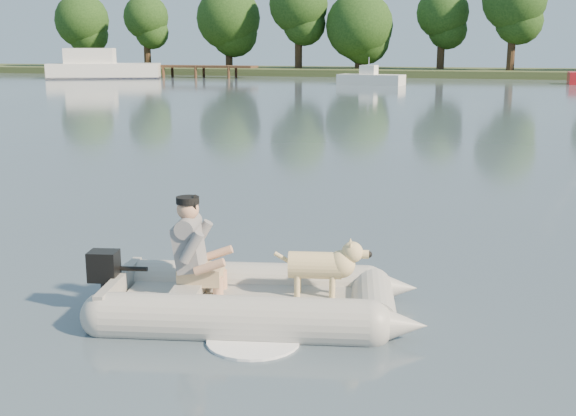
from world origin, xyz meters
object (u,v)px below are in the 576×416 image
(dock, at_px, (157,71))
(man, at_px, (191,244))
(dinghy, at_px, (255,263))
(cabin_cruiser, at_px, (104,63))
(dog, at_px, (315,270))
(motorboat, at_px, (371,72))

(dock, distance_m, man, 58.11)
(dinghy, relative_size, cabin_cruiser, 0.47)
(dock, distance_m, dog, 58.46)
(man, bearing_deg, dock, 105.26)
(dock, distance_m, cabin_cruiser, 4.89)
(dog, height_order, motorboat, motorboat)
(dog, bearing_deg, dinghy, -175.43)
(dock, distance_m, motorboat, 21.57)
(dinghy, height_order, dog, dinghy)
(dinghy, relative_size, motorboat, 0.95)
(dinghy, distance_m, cabin_cruiser, 56.48)
(dinghy, distance_m, motorboat, 44.82)
(dinghy, bearing_deg, dock, 105.88)
(man, height_order, dog, man)
(dock, height_order, dinghy, dinghy)
(man, distance_m, cabin_cruiser, 56.20)
(motorboat, bearing_deg, dock, 169.65)
(man, height_order, motorboat, motorboat)
(man, relative_size, dog, 1.16)
(motorboat, bearing_deg, dog, -70.84)
(cabin_cruiser, distance_m, motorboat, 23.48)
(motorboat, bearing_deg, man, -72.48)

